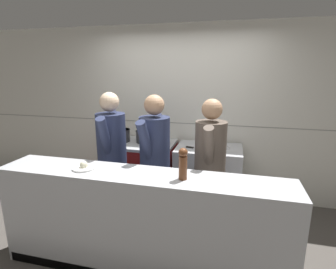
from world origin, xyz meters
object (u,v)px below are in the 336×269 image
oven_range (142,171)px  braising_pot (159,139)px  sauce_pot (144,136)px  chef_sous (155,161)px  stock_pot (122,135)px  chef_head_cook (112,155)px  mixing_bowl_steel (222,145)px  pepper_mill (183,163)px  plated_dish_main (84,167)px  chef_line (210,166)px  chefs_knife (197,148)px

oven_range → braising_pot: 0.62m
sauce_pot → chef_sous: chef_sous is taller
stock_pot → sauce_pot: stock_pot is taller
stock_pot → chef_head_cook: 0.80m
mixing_bowl_steel → sauce_pot: bearing=179.0°
pepper_mill → stock_pot: bearing=130.3°
mixing_bowl_steel → plated_dish_main: size_ratio=1.07×
braising_pot → pepper_mill: bearing=-66.2°
chef_sous → chef_line: (0.62, 0.03, -0.02)m
mixing_bowl_steel → braising_pot: bearing=-175.5°
oven_range → pepper_mill: pepper_mill is taller
braising_pot → chef_head_cook: size_ratio=0.18×
oven_range → braising_pot: bearing=-10.5°
chefs_knife → chef_sous: size_ratio=0.23×
mixing_bowl_steel → plated_dish_main: bearing=-131.0°
plated_dish_main → chef_line: size_ratio=0.13×
oven_range → chef_sous: bearing=-60.6°
pepper_mill → chef_head_cook: (-0.99, 0.66, -0.22)m
chef_head_cook → chef_line: chef_head_cook is taller
braising_pot → chef_head_cook: chef_head_cook is taller
chefs_knife → chef_sous: 0.80m
braising_pot → mixing_bowl_steel: 0.88m
chef_head_cook → chef_sous: 0.55m
sauce_pot → plated_dish_main: (-0.11, -1.45, 0.05)m
sauce_pot → mixing_bowl_steel: size_ratio=1.08×
pepper_mill → oven_range: bearing=122.2°
sauce_pot → oven_range: bearing=-137.3°
sauce_pot → chef_sous: 0.94m
pepper_mill → chef_sous: (-0.44, 0.62, -0.23)m
stock_pot → oven_range: bearing=-0.4°
sauce_pot → chef_head_cook: chef_head_cook is taller
stock_pot → plated_dish_main: 1.44m
braising_pot → plated_dish_main: (-0.37, -1.36, 0.05)m
sauce_pot → chefs_knife: 0.82m
braising_pot → plated_dish_main: plated_dish_main is taller
oven_range → pepper_mill: (0.90, -1.42, 0.72)m
stock_pot → mixing_bowl_steel: 1.48m
stock_pot → chef_head_cook: chef_head_cook is taller
plated_dish_main → chef_head_cook: bearing=92.0°
chefs_knife → chef_head_cook: 1.14m
plated_dish_main → chef_line: chef_line is taller
plated_dish_main → stock_pot: bearing=99.4°
oven_range → stock_pot: (-0.31, 0.00, 0.55)m
oven_range → stock_pot: stock_pot is taller
stock_pot → plated_dish_main: plated_dish_main is taller
chef_sous → chef_line: chef_sous is taller
mixing_bowl_steel → chef_line: chef_line is taller
chefs_knife → chef_line: chef_line is taller
chef_line → chefs_knife: bearing=109.5°
oven_range → chef_head_cook: chef_head_cook is taller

